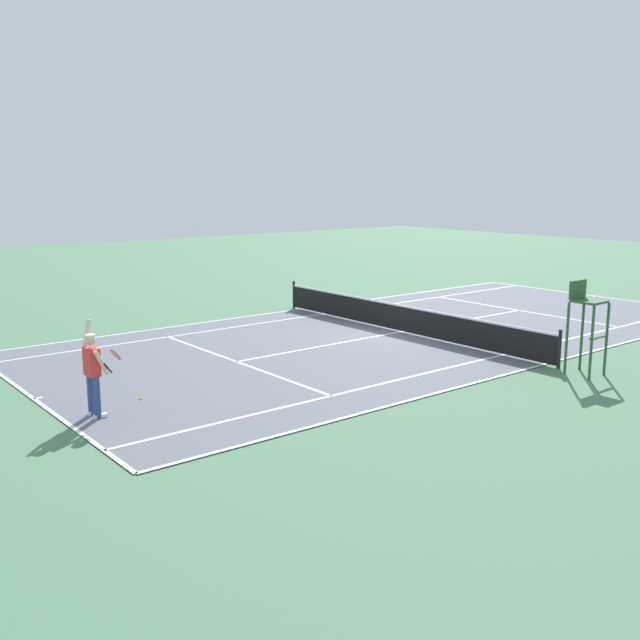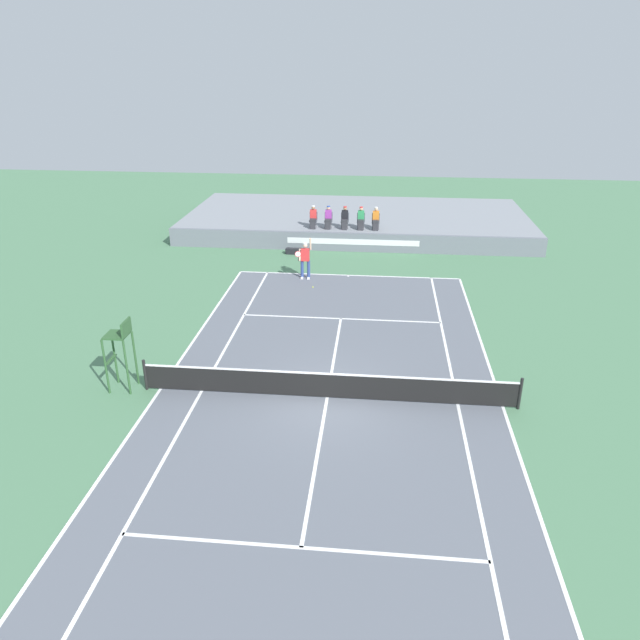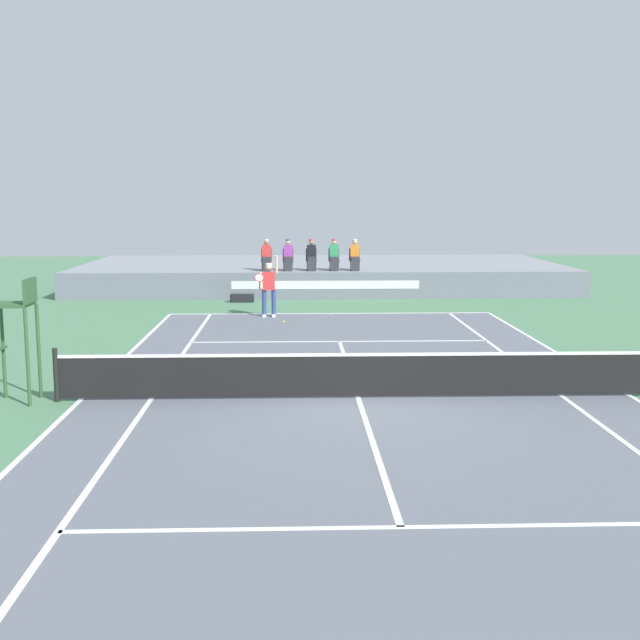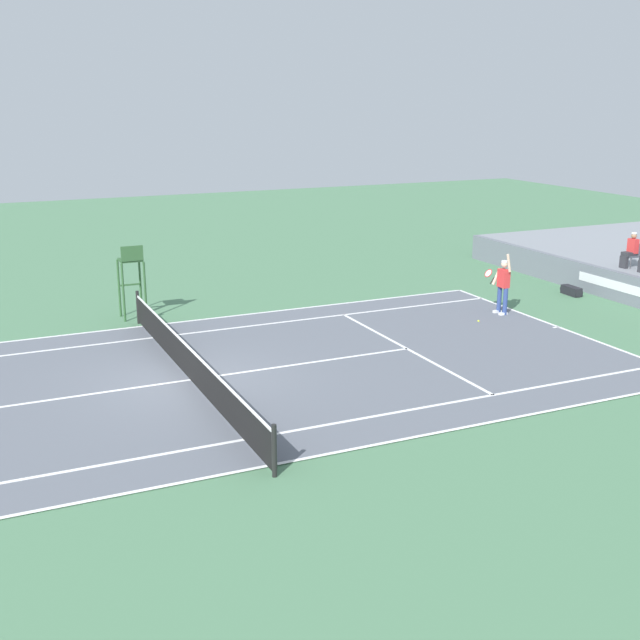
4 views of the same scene
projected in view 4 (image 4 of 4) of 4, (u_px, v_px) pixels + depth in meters
name	position (u px, v px, depth m)	size (l,w,h in m)	color
ground_plane	(190.00, 381.00, 20.67)	(80.00, 80.00, 0.00)	#4C7A56
court	(190.00, 380.00, 20.67)	(11.08, 23.88, 0.03)	slate
net	(189.00, 361.00, 20.53)	(11.98, 0.10, 1.07)	black
spectator_seated_0	(631.00, 251.00, 29.08)	(0.44, 0.60, 1.27)	#474C56
tennis_player	(503.00, 285.00, 26.74)	(0.76, 0.62, 2.08)	navy
tennis_ball	(478.00, 321.00, 26.04)	(0.07, 0.07, 0.07)	#D1E533
umpire_chair	(131.00, 272.00, 26.08)	(0.77, 0.77, 2.44)	#2D562D
equipment_bag	(571.00, 291.00, 29.55)	(0.91, 0.36, 0.32)	black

